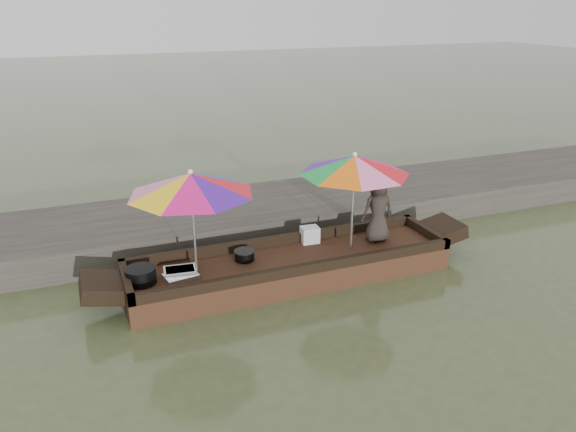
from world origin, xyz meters
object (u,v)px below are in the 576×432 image
object	(u,v)px
tray_scallop	(181,276)
charcoal_grill	(244,256)
tray_crayfish	(180,272)
vendor	(378,209)
boat_hull	(290,269)
umbrella_bow	(194,224)
supply_bag	(310,235)
cooking_pot	(141,276)
umbrella_stern	(353,202)

from	to	relation	value
tray_scallop	charcoal_grill	bearing A→B (deg)	13.35
tray_crayfish	vendor	distance (m)	3.24
boat_hull	tray_scallop	size ratio (longest dim) A/B	10.88
boat_hull	umbrella_bow	world-z (taller)	umbrella_bow
tray_scallop	charcoal_grill	size ratio (longest dim) A/B	1.53
tray_crayfish	boat_hull	bearing A→B (deg)	-2.55
charcoal_grill	supply_bag	xyz separation A→B (m)	(1.18, 0.25, 0.06)
cooking_pot	umbrella_bow	xyz separation A→B (m)	(0.77, -0.03, 0.66)
cooking_pot	tray_scallop	bearing A→B (deg)	-6.97
umbrella_stern	tray_scallop	bearing A→B (deg)	-179.14
charcoal_grill	umbrella_stern	bearing A→B (deg)	-6.72
tray_crayfish	umbrella_bow	bearing A→B (deg)	-18.32
boat_hull	supply_bag	distance (m)	0.75
cooking_pot	charcoal_grill	distance (m)	1.55
supply_bag	vendor	bearing A→B (deg)	-17.99
cooking_pot	umbrella_bow	world-z (taller)	umbrella_bow
tray_scallop	boat_hull	bearing A→B (deg)	1.38
tray_crayfish	umbrella_bow	distance (m)	0.77
tray_crayfish	charcoal_grill	xyz separation A→B (m)	(1.00, 0.13, 0.02)
boat_hull	vendor	bearing A→B (deg)	4.25
tray_scallop	umbrella_bow	xyz separation A→B (m)	(0.24, 0.04, 0.74)
tray_scallop	umbrella_stern	distance (m)	2.80
tray_scallop	vendor	xyz separation A→B (m)	(3.22, 0.16, 0.51)
tray_crayfish	tray_scallop	world-z (taller)	tray_crayfish
umbrella_bow	umbrella_stern	distance (m)	2.46
tray_crayfish	supply_bag	bearing A→B (deg)	9.81
tray_crayfish	vendor	world-z (taller)	vendor
charcoal_grill	vendor	size ratio (longest dim) A/B	0.28
boat_hull	charcoal_grill	size ratio (longest dim) A/B	16.64
vendor	supply_bag	bearing A→B (deg)	-17.05
cooking_pot	supply_bag	size ratio (longest dim) A/B	1.51
boat_hull	charcoal_grill	distance (m)	0.73
charcoal_grill	umbrella_stern	size ratio (longest dim) A/B	0.18
tray_crayfish	umbrella_stern	distance (m)	2.78
cooking_pot	tray_scallop	world-z (taller)	cooking_pot
tray_crayfish	charcoal_grill	size ratio (longest dim) A/B	1.53
tray_scallop	umbrella_bow	distance (m)	0.78
cooking_pot	supply_bag	distance (m)	2.76
tray_crayfish	umbrella_stern	xyz separation A→B (m)	(2.68, -0.07, 0.73)
tray_crayfish	umbrella_stern	size ratio (longest dim) A/B	0.27
tray_scallop	vendor	size ratio (longest dim) A/B	0.42
tray_crayfish	tray_scallop	size ratio (longest dim) A/B	1.00
supply_bag	tray_crayfish	bearing A→B (deg)	-170.19
supply_bag	umbrella_stern	xyz separation A→B (m)	(0.51, -0.45, 0.65)
cooking_pot	tray_scallop	distance (m)	0.55
umbrella_stern	vendor	bearing A→B (deg)	12.43
vendor	umbrella_stern	world-z (taller)	umbrella_stern
charcoal_grill	vendor	bearing A→B (deg)	-2.18
boat_hull	tray_scallop	world-z (taller)	tray_scallop
vendor	tray_scallop	bearing A→B (deg)	3.71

